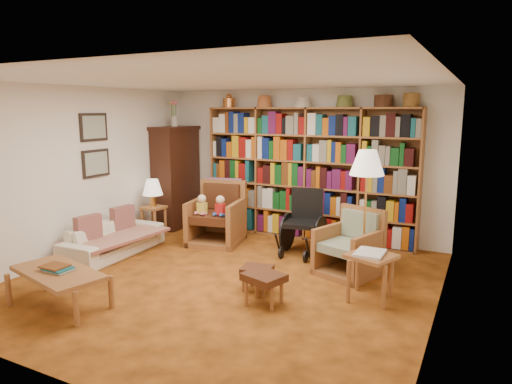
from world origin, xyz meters
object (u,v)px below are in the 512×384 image
Objects in this scene: floor_lamp at (367,168)px; footstool_b at (264,279)px; wheelchair at (303,224)px; footstool_a at (257,271)px; side_table_papers at (371,262)px; sofa at (114,239)px; coffee_table at (58,275)px; side_table_lamp at (154,215)px; armchair_sage at (350,248)px; armchair_leather at (219,217)px.

floor_lamp reaches higher than footstool_b.
footstool_a is at bearing -88.50° from wheelchair.
floor_lamp is at bearing -27.13° from wheelchair.
sofa is at bearing -178.59° from side_table_papers.
coffee_table is (0.82, -1.67, 0.13)m from sofa.
side_table_lamp is 2.97m from footstool_a.
side_table_papers is (3.83, 0.09, 0.21)m from sofa.
footstool_a is at bearing -132.39° from floor_lamp.
side_table_lamp is (-0.10, 1.06, 0.14)m from sofa.
wheelchair reaches higher than footstool_a.
side_table_papers is at bearing 33.08° from footstool_b.
wheelchair is (2.51, 1.38, 0.21)m from sofa.
wheelchair is at bearing 6.99° from side_table_lamp.
floor_lamp is at bearing -10.63° from armchair_sage.
wheelchair reaches higher than armchair_sage.
armchair_sage is at bearing -78.32° from sofa.
side_table_papers is at bearing -59.80° from armchair_sage.
side_table_lamp reaches higher than sofa.
sofa is 1.07m from side_table_lamp.
armchair_leather is 0.82× the size of coffee_table.
armchair_leather is 1.46m from wheelchair.
wheelchair is 2.48× the size of footstool_a.
side_table_lamp is at bearing 166.24° from side_table_papers.
floor_lamp is 1.91m from footstool_a.
coffee_table is (-1.98, -1.09, 0.08)m from footstool_b.
footstool_a is (2.66, -1.32, -0.14)m from side_table_lamp.
footstool_b is at bearing -146.92° from side_table_papers.
coffee_table is at bearing -137.54° from floor_lamp.
side_table_papers is at bearing -70.29° from floor_lamp.
floor_lamp is 2.74× the size of side_table_papers.
footstool_b is at bearing -29.36° from side_table_lamp.
floor_lamp is 1.97m from footstool_b.
floor_lamp reaches higher than sofa.
wheelchair is at bearing 1.84° from armchair_leather.
side_table_lamp is 1.05× the size of footstool_b.
footstool_b is 0.41× the size of coffee_table.
armchair_sage is (3.37, 0.87, 0.09)m from sofa.
floor_lamp reaches higher than wheelchair.
floor_lamp is at bearing 47.61° from footstool_a.
wheelchair is at bearing 60.95° from coffee_table.
side_table_papers is 3.49m from coffee_table.
wheelchair is 1.65m from footstool_a.
floor_lamp reaches higher than armchair_sage.
floor_lamp is (2.51, -0.49, 1.02)m from armchair_leather.
footstool_b is at bearing -81.62° from wheelchair.
armchair_leather is 1.03× the size of wheelchair.
floor_lamp is at bearing -11.06° from armchair_leather.
armchair_leather is at bearing 133.35° from footstool_a.
armchair_sage is 2.34× the size of footstool_a.
sofa is 3.12× the size of side_table_lamp.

